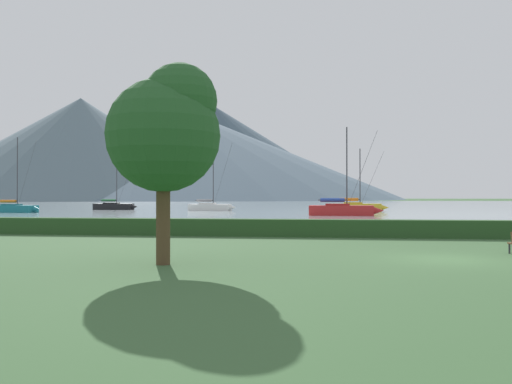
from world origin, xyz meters
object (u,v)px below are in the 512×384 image
(sailboat_slip_2, at_px, (342,209))
(park_tree, at_px, (167,129))
(sailboat_slip_3, at_px, (114,206))
(sailboat_slip_4, at_px, (210,207))
(sailboat_slip_0, at_px, (357,207))
(sailboat_slip_6, at_px, (14,208))

(sailboat_slip_2, xyz_separation_m, park_tree, (-7.38, -50.21, 4.09))
(sailboat_slip_3, relative_size, sailboat_slip_4, 0.80)
(park_tree, bearing_deg, sailboat_slip_0, 81.65)
(sailboat_slip_0, bearing_deg, sailboat_slip_2, -97.49)
(sailboat_slip_2, xyz_separation_m, sailboat_slip_6, (-48.01, 5.50, -0.09))
(sailboat_slip_0, height_order, sailboat_slip_4, sailboat_slip_4)
(sailboat_slip_0, relative_size, sailboat_slip_4, 0.85)
(park_tree, bearing_deg, sailboat_slip_2, 81.64)
(sailboat_slip_4, relative_size, park_tree, 1.64)
(sailboat_slip_0, relative_size, sailboat_slip_6, 0.89)
(sailboat_slip_3, height_order, sailboat_slip_4, sailboat_slip_4)
(sailboat_slip_3, bearing_deg, sailboat_slip_2, -28.80)
(sailboat_slip_2, relative_size, sailboat_slip_4, 0.95)
(sailboat_slip_0, xyz_separation_m, sailboat_slip_2, (-2.65, -18.18, 0.02))
(sailboat_slip_0, height_order, sailboat_slip_3, sailboat_slip_0)
(sailboat_slip_0, distance_m, sailboat_slip_4, 24.08)
(sailboat_slip_0, distance_m, sailboat_slip_6, 52.23)
(sailboat_slip_3, distance_m, sailboat_slip_4, 18.94)
(sailboat_slip_3, distance_m, park_tree, 80.60)
(park_tree, bearing_deg, sailboat_slip_4, 101.36)
(park_tree, bearing_deg, sailboat_slip_6, 126.10)
(sailboat_slip_3, xyz_separation_m, sailboat_slip_6, (-8.09, -17.90, 0.01))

